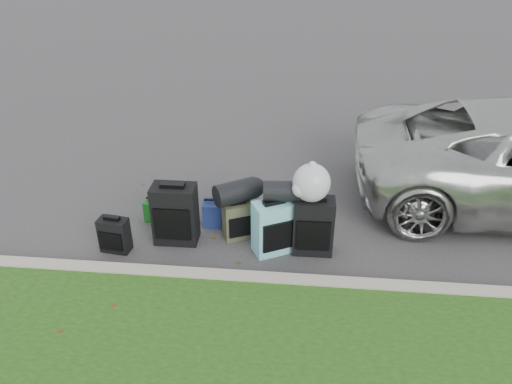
# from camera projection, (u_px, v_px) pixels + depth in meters

# --- Properties ---
(ground) EXTENTS (120.00, 120.00, 0.00)m
(ground) POSITION_uv_depth(u_px,v_px,m) (262.00, 236.00, 6.56)
(ground) COLOR #383535
(ground) RESTS_ON ground
(curb) EXTENTS (120.00, 0.18, 0.15)m
(curb) POSITION_uv_depth(u_px,v_px,m) (255.00, 281.00, 5.66)
(curb) COLOR #9E937F
(curb) RESTS_ON ground
(suitcase_small_black) EXTENTS (0.38, 0.24, 0.45)m
(suitcase_small_black) POSITION_uv_depth(u_px,v_px,m) (115.00, 235.00, 6.19)
(suitcase_small_black) COLOR black
(suitcase_small_black) RESTS_ON ground
(suitcase_large_black_left) EXTENTS (0.55, 0.33, 0.79)m
(suitcase_large_black_left) POSITION_uv_depth(u_px,v_px,m) (175.00, 214.00, 6.29)
(suitcase_large_black_left) COLOR black
(suitcase_large_black_left) RESTS_ON ground
(suitcase_olive) EXTENTS (0.43, 0.36, 0.50)m
(suitcase_olive) POSITION_uv_depth(u_px,v_px,m) (238.00, 220.00, 6.43)
(suitcase_olive) COLOR #373825
(suitcase_olive) RESTS_ON ground
(suitcase_teal) EXTENTS (0.56, 0.47, 0.69)m
(suitcase_teal) POSITION_uv_depth(u_px,v_px,m) (273.00, 227.00, 6.12)
(suitcase_teal) COLOR #5C9AAA
(suitcase_teal) RESTS_ON ground
(suitcase_large_black_right) EXTENTS (0.49, 0.30, 0.74)m
(suitcase_large_black_right) POSITION_uv_depth(u_px,v_px,m) (313.00, 226.00, 6.10)
(suitcase_large_black_right) COLOR black
(suitcase_large_black_right) RESTS_ON ground
(tote_green) EXTENTS (0.29, 0.26, 0.29)m
(tote_green) POSITION_uv_depth(u_px,v_px,m) (155.00, 211.00, 6.83)
(tote_green) COLOR #166319
(tote_green) RESTS_ON ground
(tote_navy) EXTENTS (0.33, 0.27, 0.34)m
(tote_navy) POSITION_uv_depth(u_px,v_px,m) (215.00, 213.00, 6.73)
(tote_navy) COLOR navy
(tote_navy) RESTS_ON ground
(duffel_left) EXTENTS (0.60, 0.53, 0.29)m
(duffel_left) POSITION_uv_depth(u_px,v_px,m) (236.00, 192.00, 6.27)
(duffel_left) COLOR black
(duffel_left) RESTS_ON suitcase_olive
(duffel_right) EXTENTS (0.47, 0.29, 0.25)m
(duffel_right) POSITION_uv_depth(u_px,v_px,m) (282.00, 191.00, 5.94)
(duffel_right) COLOR black
(duffel_right) RESTS_ON suitcase_teal
(trash_bag) EXTENTS (0.45, 0.45, 0.45)m
(trash_bag) POSITION_uv_depth(u_px,v_px,m) (312.00, 183.00, 5.83)
(trash_bag) COLOR silver
(trash_bag) RESTS_ON suitcase_large_black_right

